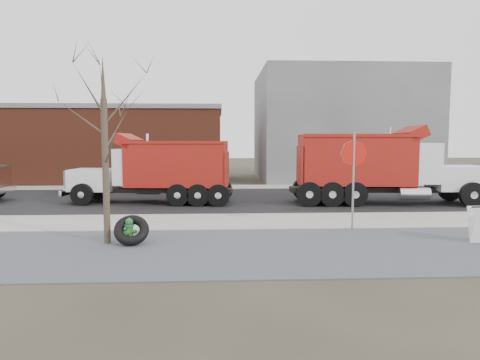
{
  "coord_description": "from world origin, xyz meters",
  "views": [
    {
      "loc": [
        -0.07,
        -14.49,
        2.85
      ],
      "look_at": [
        0.71,
        1.59,
        1.4
      ],
      "focal_mm": 32.0,
      "sensor_mm": 36.0,
      "label": 1
    }
  ],
  "objects": [
    {
      "name": "sidewalk",
      "position": [
        0.0,
        0.25,
        0.03
      ],
      "size": [
        60.0,
        2.5,
        0.06
      ],
      "primitive_type": "cube",
      "color": "#9E9B93",
      "rests_on": "ground"
    },
    {
      "name": "curb",
      "position": [
        0.0,
        1.55,
        0.06
      ],
      "size": [
        60.0,
        0.15,
        0.11
      ],
      "primitive_type": "cube",
      "color": "#9E9B93",
      "rests_on": "ground"
    },
    {
      "name": "dump_truck_red_a",
      "position": [
        7.21,
        4.64,
        1.79
      ],
      "size": [
        8.75,
        3.04,
        3.51
      ],
      "rotation": [
        0.0,
        0.0,
        -0.08
      ],
      "color": "black",
      "rests_on": "ground"
    },
    {
      "name": "building_grey",
      "position": [
        9.0,
        18.0,
        4.0
      ],
      "size": [
        12.0,
        10.0,
        8.0
      ],
      "color": "gray",
      "rests_on": "ground"
    },
    {
      "name": "stop_sign",
      "position": [
        4.19,
        -1.16,
        2.13
      ],
      "size": [
        0.86,
        0.11,
        3.16
      ],
      "rotation": [
        0.0,
        0.0,
        -0.29
      ],
      "color": "gray",
      "rests_on": "ground"
    },
    {
      "name": "building_brick",
      "position": [
        -10.0,
        17.0,
        2.65
      ],
      "size": [
        20.2,
        8.2,
        5.3
      ],
      "color": "brown",
      "rests_on": "ground"
    },
    {
      "name": "ground",
      "position": [
        0.0,
        0.0,
        0.0
      ],
      "size": [
        120.0,
        120.0,
        0.0
      ],
      "primitive_type": "plane",
      "color": "#383328",
      "rests_on": "ground"
    },
    {
      "name": "bare_tree",
      "position": [
        -3.2,
        -2.6,
        3.3
      ],
      "size": [
        3.2,
        3.2,
        5.2
      ],
      "color": "#382D23",
      "rests_on": "ground"
    },
    {
      "name": "far_sidewalk",
      "position": [
        0.0,
        12.0,
        0.03
      ],
      "size": [
        60.0,
        2.0,
        0.06
      ],
      "primitive_type": "cube",
      "color": "#9E9B93",
      "rests_on": "ground"
    },
    {
      "name": "road",
      "position": [
        0.0,
        6.3,
        0.01
      ],
      "size": [
        60.0,
        9.4,
        0.02
      ],
      "primitive_type": "cube",
      "color": "black",
      "rests_on": "ground"
    },
    {
      "name": "dump_truck_red_b",
      "position": [
        -2.87,
        5.27,
        1.62
      ],
      "size": [
        7.57,
        2.82,
        3.17
      ],
      "rotation": [
        0.0,
        0.0,
        3.05
      ],
      "color": "black",
      "rests_on": "ground"
    },
    {
      "name": "fire_hydrant",
      "position": [
        -2.56,
        -2.75,
        0.35
      ],
      "size": [
        0.43,
        0.42,
        0.76
      ],
      "rotation": [
        0.0,
        0.0,
        -0.33
      ],
      "color": "#296C37",
      "rests_on": "ground"
    },
    {
      "name": "truck_tire",
      "position": [
        -2.5,
        -2.77,
        0.42
      ],
      "size": [
        1.05,
        0.96,
        0.87
      ],
      "color": "black",
      "rests_on": "ground"
    },
    {
      "name": "gravel_verge",
      "position": [
        0.0,
        -3.5,
        0.01
      ],
      "size": [
        60.0,
        5.0,
        0.03
      ],
      "primitive_type": "cube",
      "color": "slate",
      "rests_on": "ground"
    }
  ]
}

